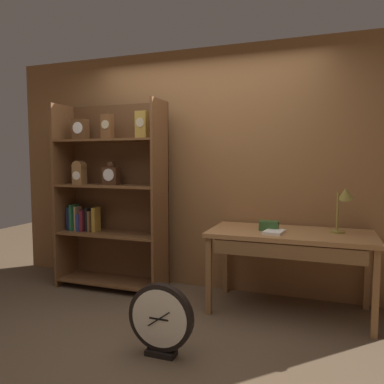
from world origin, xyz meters
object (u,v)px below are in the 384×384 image
object	(u,v)px
bookshelf	(109,196)
round_clock_large	(161,319)
open_repair_manual	(274,232)
desk_lamp	(344,201)
workbench	(290,241)
toolbox_small	(269,226)

from	to	relation	value
bookshelf	round_clock_large	size ratio (longest dim) A/B	3.81
open_repair_manual	desk_lamp	bearing A→B (deg)	25.62
desk_lamp	open_repair_manual	xyz separation A→B (m)	(-0.57, -0.18, -0.28)
workbench	toolbox_small	bearing A→B (deg)	173.58
workbench	round_clock_large	distance (m)	1.41
bookshelf	desk_lamp	size ratio (longest dim) A/B	4.66
workbench	toolbox_small	size ratio (longest dim) A/B	8.56
bookshelf	toolbox_small	world-z (taller)	bookshelf
toolbox_small	workbench	bearing A→B (deg)	-6.42
bookshelf	toolbox_small	size ratio (longest dim) A/B	11.75
bookshelf	workbench	bearing A→B (deg)	-2.06
workbench	toolbox_small	distance (m)	0.23
open_repair_manual	round_clock_large	xyz separation A→B (m)	(-0.67, -0.99, -0.50)
desk_lamp	bookshelf	bearing A→B (deg)	-179.77
open_repair_manual	round_clock_large	bearing A→B (deg)	-115.74
round_clock_large	desk_lamp	bearing A→B (deg)	43.21
open_repair_manual	round_clock_large	distance (m)	1.29
bookshelf	open_repair_manual	xyz separation A→B (m)	(1.80, -0.17, -0.25)
desk_lamp	round_clock_large	size ratio (longest dim) A/B	0.82
open_repair_manual	round_clock_large	size ratio (longest dim) A/B	0.42
workbench	bookshelf	bearing A→B (deg)	177.94
workbench	desk_lamp	bearing A→B (deg)	10.04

